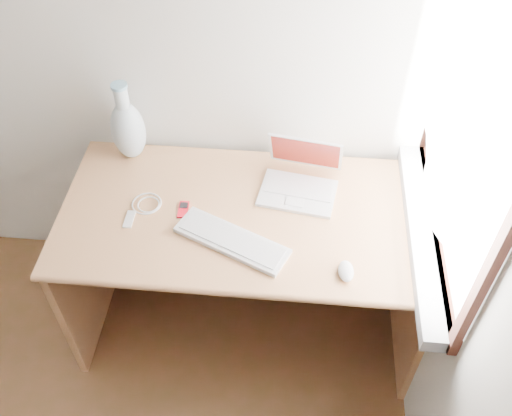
# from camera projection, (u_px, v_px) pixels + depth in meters

# --- Properties ---
(window) EXTENTS (0.11, 0.99, 1.10)m
(window) POSITION_uv_depth(u_px,v_px,m) (463.00, 130.00, 1.75)
(window) COLOR white
(window) RESTS_ON right_wall
(desk) EXTENTS (1.45, 0.73, 0.77)m
(desk) POSITION_uv_depth(u_px,v_px,m) (249.00, 233.00, 2.43)
(desk) COLOR tan
(desk) RESTS_ON floor
(laptop) EXTENTS (0.32, 0.29, 0.20)m
(laptop) POSITION_uv_depth(u_px,v_px,m) (299.00, 179.00, 2.27)
(laptop) COLOR white
(laptop) RESTS_ON desk
(external_keyboard) EXTENTS (0.45, 0.30, 0.02)m
(external_keyboard) POSITION_uv_depth(u_px,v_px,m) (232.00, 240.00, 2.10)
(external_keyboard) COLOR white
(external_keyboard) RESTS_ON desk
(mouse) EXTENTS (0.06, 0.10, 0.03)m
(mouse) POSITION_uv_depth(u_px,v_px,m) (346.00, 271.00, 2.00)
(mouse) COLOR white
(mouse) RESTS_ON desk
(ipod) EXTENTS (0.04, 0.09, 0.01)m
(ipod) POSITION_uv_depth(u_px,v_px,m) (183.00, 209.00, 2.22)
(ipod) COLOR red
(ipod) RESTS_ON desk
(cable_coil) EXTENTS (0.15, 0.15, 0.01)m
(cable_coil) POSITION_uv_depth(u_px,v_px,m) (147.00, 204.00, 2.24)
(cable_coil) COLOR white
(cable_coil) RESTS_ON desk
(remote) EXTENTS (0.03, 0.09, 0.01)m
(remote) POSITION_uv_depth(u_px,v_px,m) (129.00, 219.00, 2.18)
(remote) COLOR white
(remote) RESTS_ON desk
(vase) EXTENTS (0.14, 0.14, 0.36)m
(vase) POSITION_uv_depth(u_px,v_px,m) (128.00, 128.00, 2.33)
(vase) COLOR silver
(vase) RESTS_ON desk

